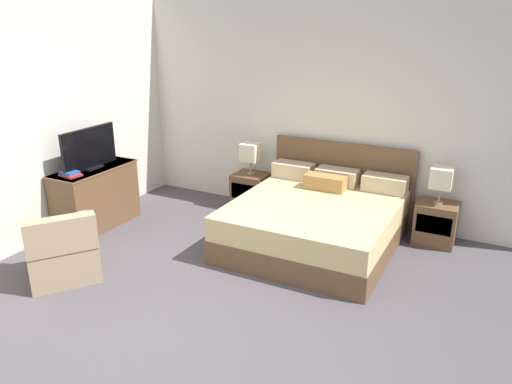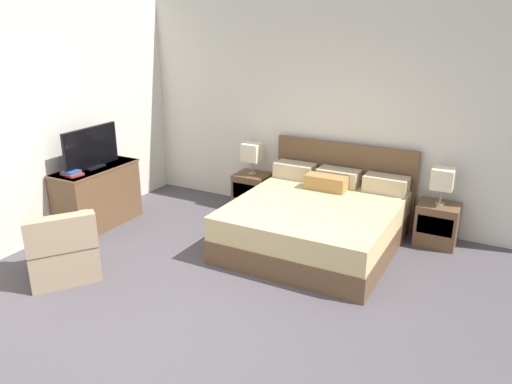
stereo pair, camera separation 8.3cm
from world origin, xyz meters
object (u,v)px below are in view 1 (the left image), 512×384
table_lamp_left (251,152)px  nightstand_right (436,223)px  bed (316,221)px  armchair_by_window (62,253)px  tv (89,149)px  nightstand_left (251,191)px  book_blue_cover (70,172)px  dresser (96,196)px  table_lamp_right (442,178)px  book_red_cover (71,175)px

table_lamp_left → nightstand_right: bearing=-0.0°
bed → armchair_by_window: size_ratio=2.08×
table_lamp_left → tv: tv is taller
bed → table_lamp_left: size_ratio=4.50×
bed → nightstand_left: size_ratio=3.91×
nightstand_right → table_lamp_left: size_ratio=1.15×
bed → book_blue_cover: size_ratio=10.74×
nightstand_right → armchair_by_window: bearing=-141.0°
nightstand_left → table_lamp_left: 0.57m
nightstand_left → dresser: (-1.48, -1.50, 0.16)m
table_lamp_right → dresser: (-4.01, -1.50, -0.41)m
tv → book_blue_cover: 0.41m
bed → dresser: size_ratio=1.74×
table_lamp_left → table_lamp_right: same height
dresser → book_red_cover: size_ratio=4.74×
tv → book_red_cover: tv is taller
book_red_cover → book_blue_cover: book_blue_cover is taller
table_lamp_left → table_lamp_right: bearing=0.0°
table_lamp_right → armchair_by_window: 4.32m
table_lamp_left → table_lamp_right: size_ratio=1.00×
nightstand_left → book_red_cover: 2.44m
book_blue_cover → armchair_by_window: book_blue_cover is taller
nightstand_right → book_red_cover: book_red_cover is taller
nightstand_right → table_lamp_left: table_lamp_left is taller
nightstand_right → armchair_by_window: armchair_by_window is taller
table_lamp_left → book_blue_cover: size_ratio=2.39×
armchair_by_window → bed: bearing=43.9°
bed → tv: tv is taller
book_red_cover → book_blue_cover: 0.03m
nightstand_right → armchair_by_window: (-3.33, -2.70, 0.03)m
dresser → book_blue_cover: book_blue_cover is taller
book_red_cover → table_lamp_left: bearing=52.2°
nightstand_left → armchair_by_window: (-0.80, -2.70, 0.03)m
tv → book_red_cover: bearing=-87.5°
dresser → armchair_by_window: (0.68, -1.20, -0.13)m
table_lamp_left → book_red_cover: table_lamp_left is taller
table_lamp_right → book_blue_cover: 4.42m
dresser → tv: bearing=-83.3°
bed → nightstand_right: 1.45m
bed → table_lamp_right: (1.27, 0.71, 0.52)m
tv → table_lamp_right: bearing=20.8°
table_lamp_right → dresser: table_lamp_right is taller
table_lamp_right → armchair_by_window: bearing=-141.0°
table_lamp_left → book_red_cover: bearing=-127.8°
dresser → tv: 0.64m
nightstand_left → nightstand_right: (2.53, 0.00, 0.00)m
nightstand_right → book_blue_cover: (-4.00, -1.88, 0.58)m
table_lamp_right → book_red_cover: size_ratio=1.83×
dresser → table_lamp_right: bearing=20.5°
book_red_cover → armchair_by_window: book_red_cover is taller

